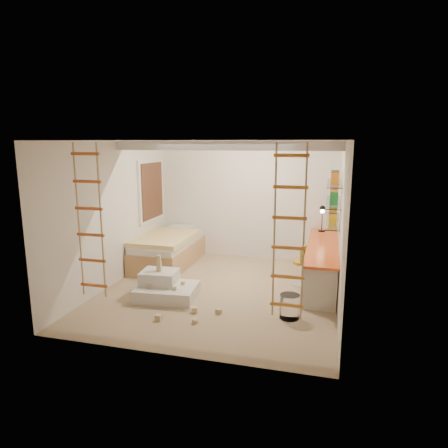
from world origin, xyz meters
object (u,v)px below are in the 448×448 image
(desk, at_px, (322,262))
(swivel_chair, at_px, (303,271))
(bed, at_px, (168,250))
(play_platform, at_px, (165,288))

(desk, relative_size, swivel_chair, 3.74)
(desk, height_order, swivel_chair, same)
(desk, distance_m, bed, 3.22)
(desk, relative_size, bed, 1.40)
(desk, height_order, play_platform, desk)
(desk, xyz_separation_m, swivel_chair, (-0.32, -0.18, -0.13))
(desk, xyz_separation_m, bed, (-3.20, 0.36, -0.07))
(bed, height_order, play_platform, bed)
(bed, height_order, swivel_chair, swivel_chair)
(bed, distance_m, play_platform, 1.87)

